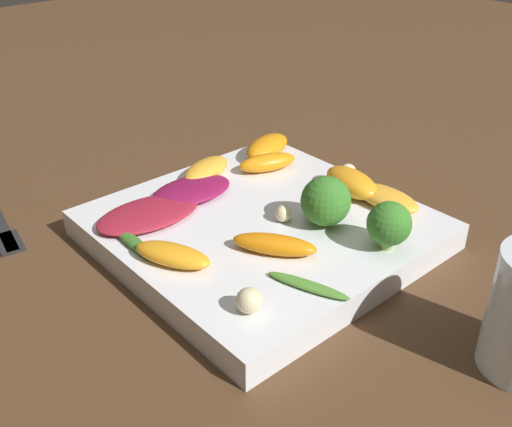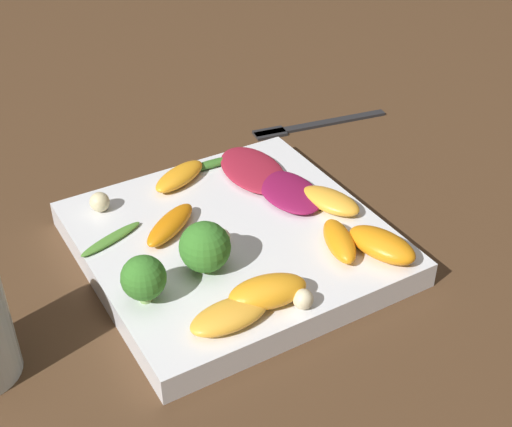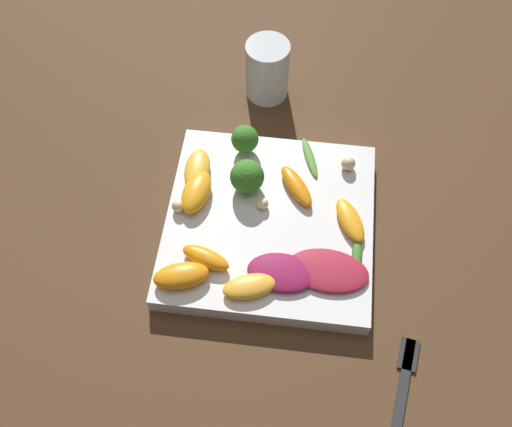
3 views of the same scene
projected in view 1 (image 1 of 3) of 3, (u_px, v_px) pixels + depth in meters
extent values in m
plane|color=#4C331E|center=(262.00, 241.00, 0.54)|extent=(2.40, 2.40, 0.00)
cube|color=white|center=(262.00, 230.00, 0.54)|extent=(0.26, 0.26, 0.02)
cube|color=#262628|center=(9.00, 241.00, 0.54)|extent=(0.04, 0.03, 0.01)
ellipsoid|color=maroon|center=(148.00, 214.00, 0.53)|extent=(0.06, 0.10, 0.01)
ellipsoid|color=maroon|center=(192.00, 190.00, 0.57)|extent=(0.05, 0.08, 0.01)
ellipsoid|color=orange|center=(172.00, 255.00, 0.47)|extent=(0.07, 0.05, 0.01)
ellipsoid|color=#FCAD33|center=(386.00, 198.00, 0.55)|extent=(0.07, 0.03, 0.02)
ellipsoid|color=orange|center=(267.00, 147.00, 0.64)|extent=(0.05, 0.07, 0.02)
ellipsoid|color=orange|center=(351.00, 183.00, 0.57)|extent=(0.07, 0.04, 0.02)
ellipsoid|color=orange|center=(275.00, 244.00, 0.48)|extent=(0.07, 0.06, 0.02)
ellipsoid|color=orange|center=(268.00, 162.00, 0.61)|extent=(0.04, 0.07, 0.02)
ellipsoid|color=#FCAD33|center=(206.00, 170.00, 0.60)|extent=(0.05, 0.07, 0.02)
cylinder|color=#84AD5B|center=(387.00, 241.00, 0.49)|extent=(0.01, 0.01, 0.01)
sphere|color=#387A28|center=(389.00, 224.00, 0.48)|extent=(0.04, 0.04, 0.04)
cylinder|color=#84AD5B|center=(325.00, 219.00, 0.52)|extent=(0.01, 0.01, 0.01)
sphere|color=#387A28|center=(326.00, 201.00, 0.51)|extent=(0.04, 0.04, 0.04)
ellipsoid|color=#3D7528|center=(134.00, 242.00, 0.49)|extent=(0.06, 0.01, 0.01)
ellipsoid|color=#518E33|center=(308.00, 286.00, 0.44)|extent=(0.07, 0.03, 0.01)
sphere|color=beige|center=(249.00, 301.00, 0.42)|extent=(0.02, 0.02, 0.02)
sphere|color=beige|center=(347.00, 172.00, 0.59)|extent=(0.02, 0.02, 0.02)
sphere|color=beige|center=(283.00, 213.00, 0.52)|extent=(0.02, 0.02, 0.02)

